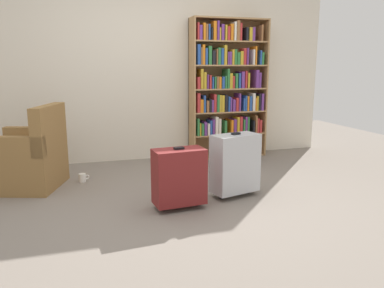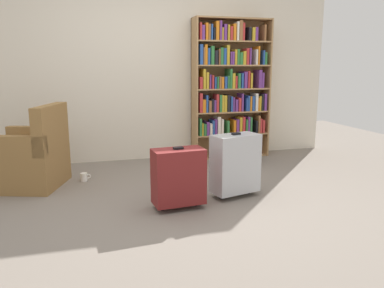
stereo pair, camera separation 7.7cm
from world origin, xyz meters
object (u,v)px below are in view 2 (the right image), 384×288
(armchair, at_px, (31,158))
(suitcase_dark_red, at_px, (178,176))
(storage_box, at_px, (239,153))
(mug, at_px, (84,177))
(bookshelf, at_px, (230,85))
(suitcase_silver, at_px, (235,164))

(armchair, xyz_separation_m, suitcase_dark_red, (1.40, -1.08, -0.01))
(storage_box, distance_m, suitcase_dark_red, 1.91)
(mug, bearing_deg, storage_box, 9.88)
(armchair, height_order, mug, armchair)
(bookshelf, bearing_deg, mug, -160.54)
(suitcase_silver, bearing_deg, bookshelf, 71.26)
(suitcase_silver, height_order, suitcase_dark_red, suitcase_silver)
(bookshelf, relative_size, suitcase_dark_red, 3.34)
(storage_box, xyz_separation_m, suitcase_dark_red, (-1.21, -1.47, 0.18))
(storage_box, distance_m, suitcase_silver, 1.44)
(bookshelf, bearing_deg, armchair, -163.62)
(storage_box, bearing_deg, suitcase_dark_red, -129.34)
(mug, distance_m, suitcase_dark_red, 1.43)
(mug, xyz_separation_m, suitcase_dark_red, (0.85, -1.11, 0.26))
(bookshelf, height_order, armchair, bookshelf)
(mug, bearing_deg, suitcase_silver, -32.60)
(bookshelf, height_order, storage_box, bookshelf)
(armchair, height_order, storage_box, armchair)
(mug, relative_size, suitcase_dark_red, 0.21)
(mug, distance_m, storage_box, 2.09)
(mug, height_order, suitcase_silver, suitcase_silver)
(mug, height_order, suitcase_dark_red, suitcase_dark_red)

